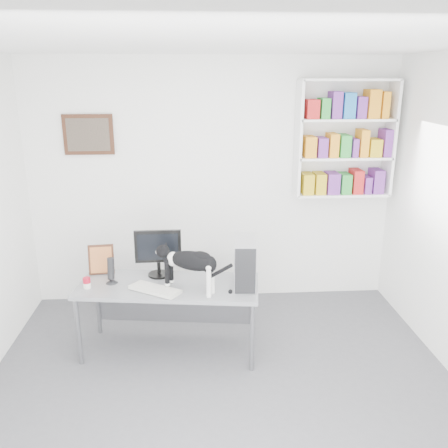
% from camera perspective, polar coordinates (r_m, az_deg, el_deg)
% --- Properties ---
extents(room, '(4.01, 4.01, 2.70)m').
position_cam_1_polar(room, '(3.33, 0.10, -2.62)').
color(room, '#545459').
rests_on(room, ground).
extents(bookshelf, '(1.03, 0.28, 1.24)m').
position_cam_1_polar(bookshelf, '(5.26, 14.31, 9.91)').
color(bookshelf, white).
rests_on(bookshelf, room).
extents(wall_art, '(0.52, 0.04, 0.42)m').
position_cam_1_polar(wall_art, '(5.24, -16.00, 10.30)').
color(wall_art, '#402114').
rests_on(wall_art, room).
extents(desk, '(1.70, 0.84, 0.68)m').
position_cam_1_polar(desk, '(4.52, -6.57, -11.13)').
color(desk, gray).
rests_on(desk, room).
extents(monitor, '(0.44, 0.22, 0.46)m').
position_cam_1_polar(monitor, '(4.48, -7.92, -3.44)').
color(monitor, black).
rests_on(monitor, desk).
extents(keyboard, '(0.48, 0.39, 0.04)m').
position_cam_1_polar(keyboard, '(4.24, -8.29, -7.78)').
color(keyboard, beige).
rests_on(keyboard, desk).
extents(pc_tower, '(0.22, 0.44, 0.42)m').
position_cam_1_polar(pc_tower, '(4.27, 2.49, -4.60)').
color(pc_tower, silver).
rests_on(pc_tower, desk).
extents(speaker, '(0.12, 0.12, 0.25)m').
position_cam_1_polar(speaker, '(4.43, -13.45, -5.43)').
color(speaker, black).
rests_on(speaker, desk).
extents(leaning_print, '(0.25, 0.12, 0.29)m').
position_cam_1_polar(leaning_print, '(4.66, -14.56, -4.09)').
color(leaning_print, '#402114').
rests_on(leaning_print, desk).
extents(soup_can, '(0.08, 0.08, 0.10)m').
position_cam_1_polar(soup_can, '(4.42, -16.17, -6.82)').
color(soup_can, '#B40F25').
rests_on(soup_can, desk).
extents(cat, '(0.66, 0.43, 0.40)m').
position_cam_1_polar(cat, '(4.12, -3.99, -5.65)').
color(cat, black).
rests_on(cat, desk).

